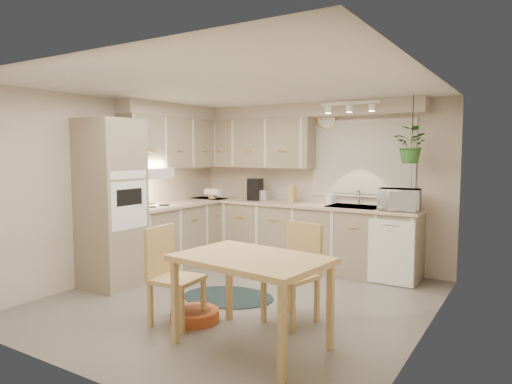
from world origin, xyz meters
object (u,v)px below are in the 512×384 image
Objects in this scene: dining_table at (251,301)px; chair_back at (290,274)px; braided_rug at (228,297)px; pet_bed at (195,315)px; chair_left at (177,276)px; microwave at (399,197)px.

chair_back is (0.03, 0.68, 0.09)m from dining_table.
braided_rug is 0.80m from pet_bed.
pet_bed is at bearing 166.10° from dining_table.
chair_left is 1.89× the size of microwave.
braided_rug is at bearing 133.90° from dining_table.
chair_back is 1.13m from braided_rug.
chair_back is at bearing -17.02° from braided_rug.
microwave is (1.51, 1.68, 1.11)m from braided_rug.
pet_bed is (0.15, -0.78, 0.05)m from braided_rug.
chair_left is 0.46m from pet_bed.
microwave is at bearing 47.97° from braided_rug.
chair_back reaches higher than dining_table.
braided_rug is at bearing -139.00° from microwave.
dining_table is 0.69m from chair_back.
chair_back is 0.90× the size of braided_rug.
dining_table is 1.32× the size of chair_left.
dining_table is 1.42m from braided_rug.
chair_back is (0.92, 0.64, 0.01)m from chair_left.
dining_table is at bearing -109.04° from microwave.
chair_back is at bearing -112.32° from microwave.
microwave is (0.57, 2.66, 0.71)m from dining_table.
braided_rug is 2.22× the size of pet_bed.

